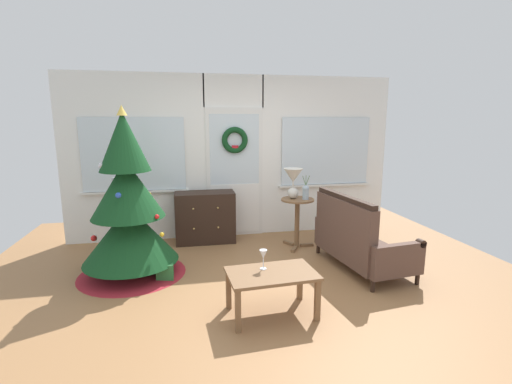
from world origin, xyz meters
TOP-DOWN VIEW (x-y plane):
  - ground_plane at (0.00, 0.00)m, footprint 6.76×6.76m
  - back_wall_with_door at (0.00, 2.08)m, footprint 5.20×0.19m
  - christmas_tree at (-1.46, 0.72)m, footprint 1.28×1.28m
  - dresser_cabinet at (-0.50, 1.79)m, footprint 0.90×0.45m
  - settee_sofa at (1.30, 0.36)m, footprint 0.86×1.46m
  - side_table at (0.81, 1.26)m, footprint 0.50×0.48m
  - table_lamp at (0.75, 1.30)m, footprint 0.28×0.28m
  - flower_vase at (0.91, 1.20)m, footprint 0.11×0.10m
  - coffee_table at (-0.01, -0.54)m, footprint 0.87×0.57m
  - wine_glass at (-0.08, -0.45)m, footprint 0.08×0.08m
  - gift_box at (-1.06, 0.48)m, footprint 0.20×0.18m

SIDE VIEW (x-z plane):
  - ground_plane at x=0.00m, z-range 0.00..0.00m
  - gift_box at x=-1.06m, z-range 0.00..0.20m
  - coffee_table at x=-0.01m, z-range 0.15..0.58m
  - settee_sofa at x=1.30m, z-range -0.10..0.86m
  - dresser_cabinet at x=-0.50m, z-range 0.00..0.78m
  - side_table at x=0.81m, z-range 0.15..0.88m
  - wine_glass at x=-0.08m, z-range 0.48..0.67m
  - christmas_tree at x=-1.46m, z-range -0.24..1.79m
  - flower_vase at x=0.91m, z-range 0.68..1.03m
  - table_lamp at x=0.75m, z-range 0.80..1.24m
  - back_wall_with_door at x=0.00m, z-range 0.01..2.56m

